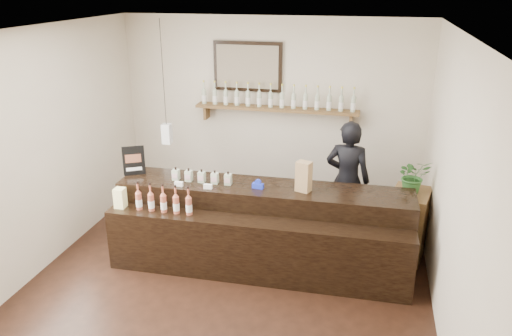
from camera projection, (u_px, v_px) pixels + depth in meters
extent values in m
plane|color=black|center=(226.00, 286.00, 5.66)|extent=(5.00, 5.00, 0.00)
plane|color=beige|center=(271.00, 113.00, 7.44)|extent=(4.50, 0.00, 4.50)
plane|color=beige|center=(100.00, 323.00, 2.89)|extent=(4.50, 0.00, 4.50)
plane|color=beige|center=(33.00, 155.00, 5.64)|extent=(0.00, 5.00, 5.00)
plane|color=beige|center=(453.00, 191.00, 4.69)|extent=(0.00, 5.00, 5.00)
plane|color=white|center=(220.00, 32.00, 4.67)|extent=(5.00, 5.00, 0.00)
cube|color=brown|center=(276.00, 109.00, 7.27)|extent=(2.40, 0.25, 0.04)
cube|color=brown|center=(207.00, 112.00, 7.57)|extent=(0.04, 0.20, 0.20)
cube|color=brown|center=(351.00, 121.00, 7.11)|extent=(0.04, 0.20, 0.20)
cube|color=black|center=(248.00, 67.00, 7.25)|extent=(1.02, 0.04, 0.72)
cube|color=#4E4332|center=(247.00, 67.00, 7.22)|extent=(0.92, 0.01, 0.62)
cube|color=white|center=(167.00, 134.00, 6.95)|extent=(0.12, 0.12, 0.28)
cylinder|color=black|center=(163.00, 73.00, 6.65)|extent=(0.01, 0.01, 1.41)
cylinder|color=#B4C0A1|center=(204.00, 97.00, 7.46)|extent=(0.07, 0.07, 0.20)
cone|color=#B4C0A1|center=(204.00, 88.00, 7.41)|extent=(0.07, 0.07, 0.05)
cylinder|color=#B4C0A1|center=(204.00, 84.00, 7.39)|extent=(0.02, 0.02, 0.07)
cylinder|color=gold|center=(204.00, 81.00, 7.37)|extent=(0.03, 0.03, 0.02)
cylinder|color=white|center=(204.00, 98.00, 7.46)|extent=(0.07, 0.07, 0.09)
cylinder|color=#B4C0A1|center=(215.00, 97.00, 7.42)|extent=(0.07, 0.07, 0.20)
cone|color=#B4C0A1|center=(215.00, 89.00, 7.38)|extent=(0.07, 0.07, 0.05)
cylinder|color=#B4C0A1|center=(215.00, 85.00, 7.35)|extent=(0.02, 0.02, 0.07)
cylinder|color=gold|center=(214.00, 82.00, 7.34)|extent=(0.03, 0.03, 0.02)
cylinder|color=white|center=(215.00, 99.00, 7.43)|extent=(0.07, 0.07, 0.09)
cylinder|color=#B4C0A1|center=(226.00, 98.00, 7.38)|extent=(0.07, 0.07, 0.20)
cone|color=#B4C0A1|center=(226.00, 89.00, 7.34)|extent=(0.07, 0.07, 0.05)
cylinder|color=#B4C0A1|center=(226.00, 85.00, 7.32)|extent=(0.02, 0.02, 0.07)
cylinder|color=gold|center=(225.00, 82.00, 7.30)|extent=(0.03, 0.03, 0.02)
cylinder|color=white|center=(226.00, 99.00, 7.39)|extent=(0.07, 0.07, 0.09)
cylinder|color=#B4C0A1|center=(237.00, 98.00, 7.35)|extent=(0.07, 0.07, 0.20)
cone|color=#B4C0A1|center=(237.00, 90.00, 7.30)|extent=(0.07, 0.07, 0.05)
cylinder|color=#B4C0A1|center=(237.00, 86.00, 7.28)|extent=(0.02, 0.02, 0.07)
cylinder|color=gold|center=(237.00, 83.00, 7.27)|extent=(0.03, 0.03, 0.02)
cylinder|color=white|center=(237.00, 100.00, 7.36)|extent=(0.07, 0.07, 0.09)
cylinder|color=#B4C0A1|center=(248.00, 99.00, 7.31)|extent=(0.07, 0.07, 0.20)
cone|color=#B4C0A1|center=(248.00, 91.00, 7.27)|extent=(0.07, 0.07, 0.05)
cylinder|color=#B4C0A1|center=(248.00, 86.00, 7.25)|extent=(0.02, 0.02, 0.07)
cylinder|color=gold|center=(248.00, 83.00, 7.23)|extent=(0.03, 0.03, 0.02)
cylinder|color=white|center=(248.00, 100.00, 7.32)|extent=(0.07, 0.07, 0.09)
cylinder|color=#B4C0A1|center=(259.00, 100.00, 7.28)|extent=(0.07, 0.07, 0.20)
cone|color=#B4C0A1|center=(259.00, 91.00, 7.23)|extent=(0.07, 0.07, 0.05)
cylinder|color=#B4C0A1|center=(259.00, 87.00, 7.21)|extent=(0.02, 0.02, 0.07)
cylinder|color=gold|center=(259.00, 84.00, 7.19)|extent=(0.03, 0.03, 0.02)
cylinder|color=white|center=(259.00, 101.00, 7.28)|extent=(0.07, 0.07, 0.09)
cylinder|color=#B4C0A1|center=(271.00, 100.00, 7.24)|extent=(0.07, 0.07, 0.20)
cone|color=#B4C0A1|center=(271.00, 92.00, 7.20)|extent=(0.07, 0.07, 0.05)
cylinder|color=#B4C0A1|center=(271.00, 87.00, 7.17)|extent=(0.02, 0.02, 0.07)
cylinder|color=gold|center=(271.00, 84.00, 7.16)|extent=(0.03, 0.03, 0.02)
cylinder|color=white|center=(271.00, 102.00, 7.25)|extent=(0.07, 0.07, 0.09)
cylinder|color=#B4C0A1|center=(282.00, 101.00, 7.21)|extent=(0.07, 0.07, 0.20)
cone|color=#B4C0A1|center=(282.00, 92.00, 7.16)|extent=(0.07, 0.07, 0.05)
cylinder|color=#B4C0A1|center=(282.00, 88.00, 7.14)|extent=(0.02, 0.02, 0.07)
cylinder|color=gold|center=(282.00, 85.00, 7.12)|extent=(0.03, 0.03, 0.02)
cylinder|color=white|center=(282.00, 102.00, 7.21)|extent=(0.07, 0.07, 0.09)
cylinder|color=#B4C0A1|center=(294.00, 101.00, 7.17)|extent=(0.07, 0.07, 0.20)
cone|color=#B4C0A1|center=(294.00, 93.00, 7.12)|extent=(0.07, 0.07, 0.05)
cylinder|color=#B4C0A1|center=(294.00, 89.00, 7.10)|extent=(0.02, 0.02, 0.07)
cylinder|color=gold|center=(294.00, 85.00, 7.09)|extent=(0.03, 0.03, 0.02)
cylinder|color=white|center=(294.00, 103.00, 7.18)|extent=(0.07, 0.07, 0.09)
cylinder|color=#B4C0A1|center=(305.00, 102.00, 7.13)|extent=(0.07, 0.07, 0.20)
cone|color=#B4C0A1|center=(306.00, 93.00, 7.09)|extent=(0.07, 0.07, 0.05)
cylinder|color=#B4C0A1|center=(306.00, 89.00, 7.07)|extent=(0.02, 0.02, 0.07)
cylinder|color=gold|center=(306.00, 86.00, 7.05)|extent=(0.03, 0.03, 0.02)
cylinder|color=white|center=(305.00, 103.00, 7.14)|extent=(0.07, 0.07, 0.09)
cylinder|color=#B4C0A1|center=(317.00, 103.00, 7.10)|extent=(0.07, 0.07, 0.20)
cone|color=#B4C0A1|center=(317.00, 94.00, 7.05)|extent=(0.07, 0.07, 0.05)
cylinder|color=#B4C0A1|center=(318.00, 90.00, 7.03)|extent=(0.02, 0.02, 0.07)
cylinder|color=gold|center=(318.00, 86.00, 7.01)|extent=(0.03, 0.03, 0.02)
cylinder|color=white|center=(317.00, 104.00, 7.10)|extent=(0.07, 0.07, 0.09)
cylinder|color=#B4C0A1|center=(329.00, 103.00, 7.06)|extent=(0.07, 0.07, 0.20)
cone|color=#B4C0A1|center=(329.00, 94.00, 7.02)|extent=(0.07, 0.07, 0.05)
cylinder|color=#B4C0A1|center=(330.00, 90.00, 7.00)|extent=(0.02, 0.02, 0.07)
cylinder|color=gold|center=(330.00, 87.00, 6.98)|extent=(0.03, 0.03, 0.02)
cylinder|color=white|center=(329.00, 105.00, 7.07)|extent=(0.07, 0.07, 0.09)
cylinder|color=#B4C0A1|center=(341.00, 104.00, 7.03)|extent=(0.07, 0.07, 0.20)
cone|color=#B4C0A1|center=(342.00, 95.00, 6.98)|extent=(0.07, 0.07, 0.05)
cylinder|color=#B4C0A1|center=(342.00, 91.00, 6.96)|extent=(0.02, 0.02, 0.07)
cylinder|color=gold|center=(342.00, 87.00, 6.94)|extent=(0.03, 0.03, 0.02)
cylinder|color=white|center=(341.00, 105.00, 7.03)|extent=(0.07, 0.07, 0.09)
cylinder|color=#B4C0A1|center=(353.00, 105.00, 6.99)|extent=(0.07, 0.07, 0.20)
cone|color=#B4C0A1|center=(354.00, 96.00, 6.95)|extent=(0.07, 0.07, 0.05)
cylinder|color=#B4C0A1|center=(354.00, 91.00, 6.92)|extent=(0.02, 0.02, 0.07)
cylinder|color=gold|center=(354.00, 88.00, 6.91)|extent=(0.03, 0.03, 0.02)
cylinder|color=white|center=(353.00, 106.00, 7.00)|extent=(0.07, 0.07, 0.09)
cube|color=black|center=(264.00, 223.00, 6.06)|extent=(3.51, 0.67, 0.98)
cube|color=black|center=(255.00, 250.00, 5.68)|extent=(3.51, 0.36, 0.74)
cube|color=white|center=(179.00, 184.00, 5.88)|extent=(0.10, 0.04, 0.05)
cube|color=white|center=(208.00, 187.00, 5.81)|extent=(0.10, 0.04, 0.05)
cube|color=#FEF79B|center=(121.00, 203.00, 5.88)|extent=(0.12, 0.12, 0.12)
cube|color=#FEF79B|center=(120.00, 193.00, 5.83)|extent=(0.12, 0.12, 0.12)
cube|color=#B4C0A1|center=(176.00, 175.00, 6.05)|extent=(0.08, 0.08, 0.13)
cube|color=#D4A5A9|center=(175.00, 176.00, 6.01)|extent=(0.07, 0.00, 0.06)
cylinder|color=black|center=(176.00, 168.00, 6.02)|extent=(0.02, 0.02, 0.03)
cube|color=#B4C0A1|center=(189.00, 176.00, 6.02)|extent=(0.08, 0.08, 0.13)
cube|color=#D4A5A9|center=(187.00, 177.00, 5.97)|extent=(0.07, 0.00, 0.06)
cylinder|color=black|center=(188.00, 170.00, 5.99)|extent=(0.02, 0.02, 0.03)
cube|color=#B4C0A1|center=(202.00, 177.00, 5.98)|extent=(0.08, 0.08, 0.13)
cube|color=#D4A5A9|center=(200.00, 178.00, 5.94)|extent=(0.07, 0.00, 0.06)
cylinder|color=black|center=(201.00, 171.00, 5.95)|extent=(0.02, 0.02, 0.03)
cube|color=#B4C0A1|center=(215.00, 178.00, 5.95)|extent=(0.08, 0.08, 0.13)
cube|color=#D4A5A9|center=(214.00, 180.00, 5.90)|extent=(0.07, 0.00, 0.06)
cylinder|color=black|center=(215.00, 172.00, 5.92)|extent=(0.02, 0.02, 0.03)
cube|color=#B4C0A1|center=(228.00, 179.00, 5.91)|extent=(0.08, 0.08, 0.13)
cube|color=#D4A5A9|center=(227.00, 181.00, 5.87)|extent=(0.07, 0.00, 0.06)
cylinder|color=black|center=(228.00, 173.00, 5.88)|extent=(0.02, 0.02, 0.03)
cylinder|color=#AD533A|center=(139.00, 201.00, 5.81)|extent=(0.07, 0.07, 0.20)
cone|color=#AD533A|center=(138.00, 191.00, 5.77)|extent=(0.07, 0.07, 0.05)
cylinder|color=#AD533A|center=(138.00, 186.00, 5.75)|extent=(0.02, 0.02, 0.07)
cylinder|color=black|center=(137.00, 183.00, 5.73)|extent=(0.03, 0.03, 0.02)
cylinder|color=white|center=(139.00, 203.00, 5.82)|extent=(0.07, 0.07, 0.09)
cylinder|color=#AD533A|center=(151.00, 202.00, 5.78)|extent=(0.07, 0.07, 0.20)
cone|color=#AD533A|center=(150.00, 192.00, 5.73)|extent=(0.07, 0.07, 0.05)
cylinder|color=#AD533A|center=(150.00, 188.00, 5.71)|extent=(0.02, 0.02, 0.07)
cylinder|color=black|center=(150.00, 184.00, 5.70)|extent=(0.03, 0.03, 0.02)
cylinder|color=white|center=(151.00, 204.00, 5.79)|extent=(0.07, 0.07, 0.09)
cylinder|color=#AD533A|center=(164.00, 204.00, 5.75)|extent=(0.07, 0.07, 0.20)
cone|color=#AD533A|center=(163.00, 194.00, 5.70)|extent=(0.07, 0.07, 0.05)
cylinder|color=#AD533A|center=(163.00, 189.00, 5.68)|extent=(0.02, 0.02, 0.07)
cylinder|color=black|center=(162.00, 185.00, 5.66)|extent=(0.03, 0.03, 0.02)
cylinder|color=white|center=(164.00, 205.00, 5.75)|extent=(0.07, 0.07, 0.09)
cylinder|color=#AD533A|center=(176.00, 205.00, 5.71)|extent=(0.07, 0.07, 0.20)
cone|color=#AD533A|center=(176.00, 195.00, 5.67)|extent=(0.07, 0.07, 0.05)
cylinder|color=#AD533A|center=(175.00, 190.00, 5.65)|extent=(0.02, 0.02, 0.07)
cylinder|color=black|center=(175.00, 186.00, 5.63)|extent=(0.03, 0.03, 0.02)
cylinder|color=white|center=(176.00, 207.00, 5.72)|extent=(0.07, 0.07, 0.09)
cylinder|color=#AD533A|center=(189.00, 206.00, 5.68)|extent=(0.07, 0.07, 0.20)
cone|color=#AD533A|center=(188.00, 196.00, 5.64)|extent=(0.07, 0.07, 0.05)
cylinder|color=#AD533A|center=(188.00, 191.00, 5.61)|extent=(0.02, 0.02, 0.07)
cylinder|color=black|center=(188.00, 187.00, 5.60)|extent=(0.03, 0.03, 0.02)
cylinder|color=white|center=(189.00, 208.00, 5.69)|extent=(0.07, 0.07, 0.09)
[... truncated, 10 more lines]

